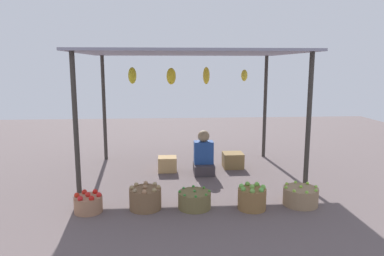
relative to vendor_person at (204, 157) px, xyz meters
The scene contains 10 objects.
ground_plane 0.40m from the vendor_person, 166.21° to the right, with size 14.00×14.00×0.00m, color #625453.
market_stall_structure 1.74m from the vendor_person, 169.21° to the right, with size 3.61×2.65×2.15m.
vendor_person is the anchor object (origin of this frame).
basket_red_tomatoes 2.38m from the vendor_person, 136.04° to the right, with size 0.37×0.37×0.28m.
basket_potatoes 1.86m from the vendor_person, 121.10° to the right, with size 0.43×0.43×0.34m.
basket_green_chilies 1.65m from the vendor_person, 100.19° to the right, with size 0.45×0.45×0.26m.
basket_green_apples 1.77m from the vendor_person, 74.08° to the right, with size 0.38×0.38×0.35m.
basket_limes 2.00m from the vendor_person, 53.29° to the right, with size 0.48×0.48×0.29m.
wooden_crate_near_vendor 0.69m from the vendor_person, 28.69° to the left, with size 0.37×0.36×0.28m, color olive.
wooden_crate_stacked_rear 0.69m from the vendor_person, 166.44° to the left, with size 0.34×0.29×0.27m, color tan.
Camera 1 is at (-0.40, -6.24, 1.93)m, focal length 34.02 mm.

